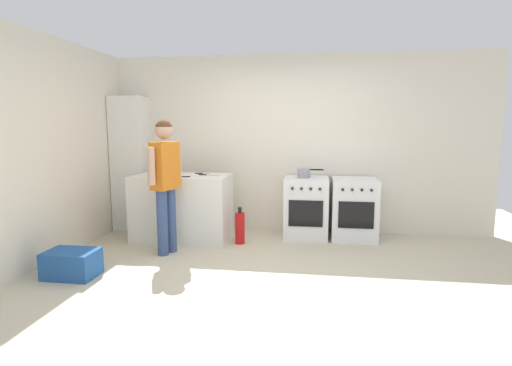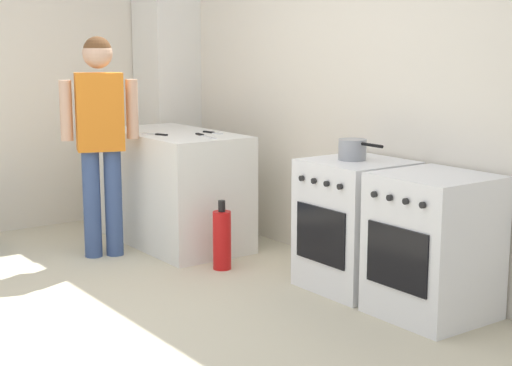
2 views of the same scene
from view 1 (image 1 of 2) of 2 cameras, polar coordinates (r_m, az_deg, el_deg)
The scene contains 14 objects.
ground_plane at distance 4.34m, azimuth 1.91°, elevation -13.05°, with size 8.00×8.00×0.00m, color beige.
back_wall at distance 6.00m, azimuth 4.03°, elevation 5.56°, with size 6.00×0.10×2.60m, color silver.
side_wall_left at distance 5.37m, azimuth -26.31°, elevation 4.43°, with size 0.10×3.10×2.60m, color silver.
counter_unit at distance 5.64m, azimuth -10.49°, elevation -3.45°, with size 1.30×0.70×0.90m, color silver.
oven_left at distance 5.72m, azimuth 7.17°, elevation -3.44°, with size 0.61×0.62×0.85m.
oven_right at distance 5.75m, azimuth 13.81°, elevation -3.56°, with size 0.62×0.62×0.85m.
pot at distance 5.63m, azimuth 6.88°, elevation 1.46°, with size 0.36×0.18×0.14m.
knife_paring at distance 5.69m, azimuth -7.83°, elevation 1.37°, with size 0.21×0.06×0.01m.
knife_utility at distance 5.35m, azimuth -10.59°, elevation 0.87°, with size 0.25×0.11×0.01m.
knife_carving at distance 5.50m, azimuth -6.73°, elevation 1.15°, with size 0.33×0.08×0.01m.
person at distance 4.96m, azimuth -12.85°, elevation 1.15°, with size 0.30×0.54×1.64m.
fire_extinguisher at distance 5.39m, azimuth -2.32°, elevation -6.40°, with size 0.13×0.13×0.50m.
recycling_crate_lower at distance 4.68m, azimuth -24.84°, elevation -10.43°, with size 0.52×0.36×0.28m, color #235193.
larder_cabinet at distance 6.35m, azimuth -17.38°, elevation 2.64°, with size 0.48×0.44×2.00m, color silver.
Camera 1 is at (0.44, -4.02, 1.57)m, focal length 28.00 mm.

